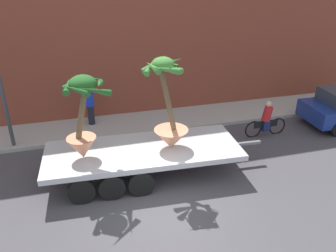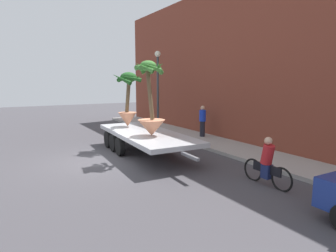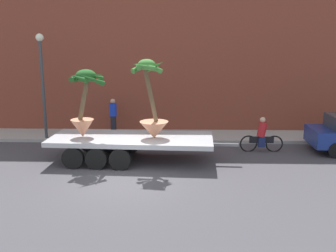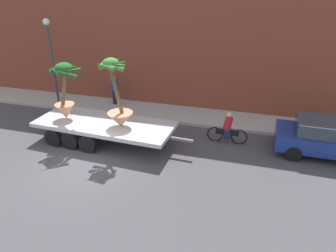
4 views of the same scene
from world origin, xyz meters
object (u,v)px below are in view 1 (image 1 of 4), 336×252
(potted_palm_middle, at_px, (83,118))
(pedestrian_near_gate, at_px, (90,105))
(flatbed_trailer, at_px, (136,155))
(cyclist, at_px, (266,121))
(potted_palm_rear, at_px, (169,115))

(potted_palm_middle, bearing_deg, pedestrian_near_gate, 85.08)
(flatbed_trailer, height_order, cyclist, cyclist)
(potted_palm_middle, bearing_deg, flatbed_trailer, 2.31)
(flatbed_trailer, distance_m, pedestrian_near_gate, 4.34)
(potted_palm_rear, relative_size, cyclist, 1.64)
(flatbed_trailer, xyz_separation_m, pedestrian_near_gate, (-1.16, 4.17, 0.27))
(pedestrian_near_gate, bearing_deg, potted_palm_rear, -62.82)
(flatbed_trailer, distance_m, potted_palm_rear, 1.76)
(potted_palm_rear, height_order, potted_palm_middle, potted_palm_rear)
(potted_palm_rear, bearing_deg, flatbed_trailer, 170.74)
(potted_palm_middle, xyz_separation_m, pedestrian_near_gate, (0.36, 4.23, -1.26))
(flatbed_trailer, height_order, pedestrian_near_gate, pedestrian_near_gate)
(potted_palm_rear, bearing_deg, potted_palm_middle, 177.52)
(cyclist, height_order, pedestrian_near_gate, pedestrian_near_gate)
(potted_palm_middle, bearing_deg, potted_palm_rear, -2.48)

